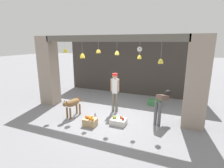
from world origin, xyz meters
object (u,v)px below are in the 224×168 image
at_px(fruit_crate_oranges, 90,122).
at_px(produce_box_green, 154,102).
at_px(dog, 72,104).
at_px(shopkeeper, 115,90).
at_px(worker_stooping, 161,103).
at_px(water_bottle, 95,118).
at_px(fruit_crate_apples, 119,121).
at_px(wall_clock, 140,49).

bearing_deg(fruit_crate_oranges, produce_box_green, 59.03).
bearing_deg(dog, shopkeeper, 139.36).
bearing_deg(worker_stooping, water_bottle, -141.36).
height_order(fruit_crate_apples, water_bottle, water_bottle).
distance_m(worker_stooping, wall_clock, 3.78).
xyz_separation_m(fruit_crate_oranges, wall_clock, (0.63, 4.12, 2.27)).
height_order(water_bottle, wall_clock, wall_clock).
bearing_deg(worker_stooping, produce_box_green, 125.42).
relative_size(shopkeeper, fruit_crate_oranges, 3.57).
bearing_deg(water_bottle, produce_box_green, 55.71).
xyz_separation_m(worker_stooping, wall_clock, (-1.56, 3.01, 1.67)).
height_order(worker_stooping, wall_clock, wall_clock).
distance_m(dog, worker_stooping, 3.25).
distance_m(fruit_crate_apples, wall_clock, 4.33).
xyz_separation_m(fruit_crate_oranges, water_bottle, (0.01, 0.36, -0.01)).
height_order(fruit_crate_oranges, water_bottle, fruit_crate_oranges).
xyz_separation_m(dog, fruit_crate_oranges, (0.97, -0.40, -0.37)).
height_order(dog, worker_stooping, worker_stooping).
bearing_deg(worker_stooping, fruit_crate_oranges, -133.59).
distance_m(shopkeeper, produce_box_green, 2.08).
xyz_separation_m(dog, fruit_crate_apples, (1.84, 0.07, -0.41)).
bearing_deg(shopkeeper, fruit_crate_oranges, 61.04).
bearing_deg(fruit_crate_oranges, worker_stooping, 26.91).
distance_m(worker_stooping, fruit_crate_oranges, 2.53).
bearing_deg(fruit_crate_oranges, dog, 157.80).
bearing_deg(fruit_crate_oranges, water_bottle, 88.29).
bearing_deg(dog, wall_clock, 165.56).
distance_m(shopkeeper, worker_stooping, 1.92).
bearing_deg(produce_box_green, fruit_crate_apples, -109.36).
bearing_deg(shopkeeper, wall_clock, -113.84).
relative_size(worker_stooping, wall_clock, 4.06).
bearing_deg(produce_box_green, water_bottle, -124.29).
distance_m(shopkeeper, fruit_crate_apples, 1.42).
xyz_separation_m(dog, water_bottle, (0.98, -0.04, -0.38)).
height_order(fruit_crate_oranges, wall_clock, wall_clock).
bearing_deg(dog, worker_stooping, 111.62).
relative_size(dog, wall_clock, 3.61).
bearing_deg(fruit_crate_apples, fruit_crate_oranges, -151.86).
xyz_separation_m(worker_stooping, fruit_crate_oranges, (-2.19, -1.11, -0.60)).
relative_size(produce_box_green, wall_clock, 1.90).
xyz_separation_m(fruit_crate_apples, water_bottle, (-0.86, -0.11, 0.02)).
distance_m(fruit_crate_oranges, produce_box_green, 3.31).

